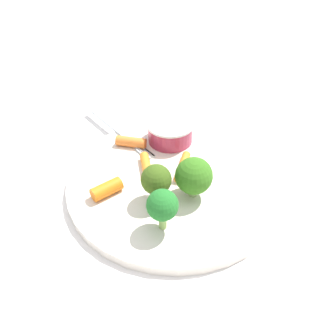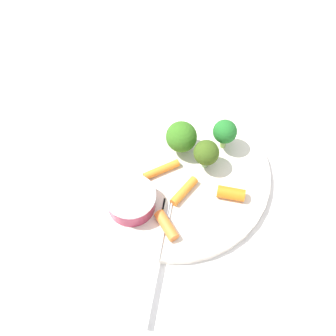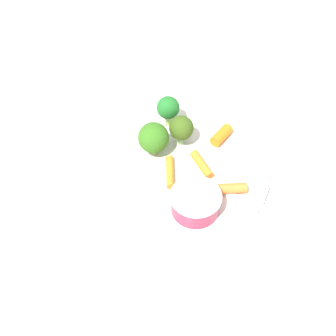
{
  "view_description": "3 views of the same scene",
  "coord_description": "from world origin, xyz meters",
  "px_view_note": "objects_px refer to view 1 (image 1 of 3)",
  "views": [
    {
      "loc": [
        0.27,
        -0.19,
        0.31
      ],
      "look_at": [
        -0.01,
        -0.01,
        0.03
      ],
      "focal_mm": 37.87,
      "sensor_mm": 36.0,
      "label": 1
    },
    {
      "loc": [
        -0.33,
        -0.08,
        0.55
      ],
      "look_at": [
        -0.0,
        0.01,
        0.02
      ],
      "focal_mm": 48.73,
      "sensor_mm": 36.0,
      "label": 2
    },
    {
      "loc": [
        -0.27,
        0.33,
        0.51
      ],
      "look_at": [
        -0.0,
        0.02,
        0.03
      ],
      "focal_mm": 49.74,
      "sensor_mm": 36.0,
      "label": 3
    }
  ],
  "objects_px": {
    "broccoli_floret_0": "(156,180)",
    "carrot_stick_1": "(146,167)",
    "broccoli_floret_1": "(162,206)",
    "fork": "(118,131)",
    "carrot_stick_2": "(182,167)",
    "carrot_stick_3": "(107,189)",
    "sauce_cup": "(170,132)",
    "carrot_stick_0": "(131,142)",
    "plate": "(174,181)",
    "broccoli_floret_2": "(195,176)"
  },
  "relations": [
    {
      "from": "sauce_cup",
      "to": "carrot_stick_0",
      "type": "bearing_deg",
      "value": -110.01
    },
    {
      "from": "carrot_stick_0",
      "to": "fork",
      "type": "distance_m",
      "value": 0.04
    },
    {
      "from": "sauce_cup",
      "to": "carrot_stick_2",
      "type": "bearing_deg",
      "value": -21.22
    },
    {
      "from": "broccoli_floret_0",
      "to": "broccoli_floret_2",
      "type": "bearing_deg",
      "value": 65.76
    },
    {
      "from": "carrot_stick_2",
      "to": "carrot_stick_3",
      "type": "distance_m",
      "value": 0.1
    },
    {
      "from": "broccoli_floret_1",
      "to": "broccoli_floret_2",
      "type": "distance_m",
      "value": 0.06
    },
    {
      "from": "broccoli_floret_0",
      "to": "carrot_stick_2",
      "type": "distance_m",
      "value": 0.07
    },
    {
      "from": "broccoli_floret_2",
      "to": "fork",
      "type": "distance_m",
      "value": 0.17
    },
    {
      "from": "plate",
      "to": "sauce_cup",
      "type": "height_order",
      "value": "sauce_cup"
    },
    {
      "from": "fork",
      "to": "carrot_stick_2",
      "type": "bearing_deg",
      "value": 12.7
    },
    {
      "from": "broccoli_floret_0",
      "to": "broccoli_floret_1",
      "type": "relative_size",
      "value": 0.95
    },
    {
      "from": "carrot_stick_3",
      "to": "sauce_cup",
      "type": "bearing_deg",
      "value": 110.94
    },
    {
      "from": "sauce_cup",
      "to": "broccoli_floret_1",
      "type": "distance_m",
      "value": 0.16
    },
    {
      "from": "broccoli_floret_0",
      "to": "carrot_stick_1",
      "type": "relative_size",
      "value": 1.02
    },
    {
      "from": "broccoli_floret_2",
      "to": "carrot_stick_1",
      "type": "distance_m",
      "value": 0.08
    },
    {
      "from": "plate",
      "to": "carrot_stick_3",
      "type": "height_order",
      "value": "carrot_stick_3"
    },
    {
      "from": "plate",
      "to": "broccoli_floret_0",
      "type": "relative_size",
      "value": 5.49
    },
    {
      "from": "broccoli_floret_0",
      "to": "fork",
      "type": "xyz_separation_m",
      "value": [
        -0.15,
        0.03,
        -0.03
      ]
    },
    {
      "from": "carrot_stick_2",
      "to": "plate",
      "type": "bearing_deg",
      "value": -68.85
    },
    {
      "from": "broccoli_floret_2",
      "to": "sauce_cup",
      "type": "bearing_deg",
      "value": 159.38
    },
    {
      "from": "plate",
      "to": "carrot_stick_0",
      "type": "relative_size",
      "value": 6.46
    },
    {
      "from": "carrot_stick_0",
      "to": "carrot_stick_3",
      "type": "height_order",
      "value": "carrot_stick_3"
    },
    {
      "from": "carrot_stick_1",
      "to": "carrot_stick_2",
      "type": "xyz_separation_m",
      "value": [
        0.03,
        0.04,
        -0.0
      ]
    },
    {
      "from": "sauce_cup",
      "to": "carrot_stick_0",
      "type": "height_order",
      "value": "sauce_cup"
    },
    {
      "from": "sauce_cup",
      "to": "fork",
      "type": "height_order",
      "value": "sauce_cup"
    },
    {
      "from": "sauce_cup",
      "to": "fork",
      "type": "bearing_deg",
      "value": -139.12
    },
    {
      "from": "plate",
      "to": "sauce_cup",
      "type": "bearing_deg",
      "value": 149.09
    },
    {
      "from": "carrot_stick_1",
      "to": "carrot_stick_2",
      "type": "relative_size",
      "value": 0.91
    },
    {
      "from": "broccoli_floret_1",
      "to": "plate",
      "type": "bearing_deg",
      "value": 135.73
    },
    {
      "from": "plate",
      "to": "carrot_stick_1",
      "type": "bearing_deg",
      "value": -146.44
    },
    {
      "from": "plate",
      "to": "carrot_stick_2",
      "type": "height_order",
      "value": "carrot_stick_2"
    },
    {
      "from": "plate",
      "to": "carrot_stick_3",
      "type": "xyz_separation_m",
      "value": [
        -0.02,
        -0.08,
        0.01
      ]
    },
    {
      "from": "plate",
      "to": "broccoli_floret_2",
      "type": "distance_m",
      "value": 0.05
    },
    {
      "from": "plate",
      "to": "carrot_stick_2",
      "type": "bearing_deg",
      "value": 111.15
    },
    {
      "from": "carrot_stick_0",
      "to": "carrot_stick_3",
      "type": "bearing_deg",
      "value": -46.93
    },
    {
      "from": "carrot_stick_1",
      "to": "carrot_stick_3",
      "type": "distance_m",
      "value": 0.06
    },
    {
      "from": "sauce_cup",
      "to": "fork",
      "type": "xyz_separation_m",
      "value": [
        -0.06,
        -0.05,
        -0.01
      ]
    },
    {
      "from": "broccoli_floret_0",
      "to": "carrot_stick_0",
      "type": "relative_size",
      "value": 1.18
    },
    {
      "from": "broccoli_floret_0",
      "to": "carrot_stick_3",
      "type": "bearing_deg",
      "value": -132.64
    },
    {
      "from": "carrot_stick_1",
      "to": "fork",
      "type": "xyz_separation_m",
      "value": [
        -0.1,
        0.01,
        -0.0
      ]
    },
    {
      "from": "broccoli_floret_1",
      "to": "carrot_stick_0",
      "type": "distance_m",
      "value": 0.16
    },
    {
      "from": "broccoli_floret_1",
      "to": "carrot_stick_3",
      "type": "xyz_separation_m",
      "value": [
        -0.08,
        -0.03,
        -0.03
      ]
    },
    {
      "from": "plate",
      "to": "broccoli_floret_1",
      "type": "bearing_deg",
      "value": -44.27
    },
    {
      "from": "carrot_stick_2",
      "to": "fork",
      "type": "bearing_deg",
      "value": -167.3
    },
    {
      "from": "carrot_stick_3",
      "to": "fork",
      "type": "relative_size",
      "value": 0.22
    },
    {
      "from": "broccoli_floret_1",
      "to": "fork",
      "type": "relative_size",
      "value": 0.3
    },
    {
      "from": "plate",
      "to": "broccoli_floret_1",
      "type": "xyz_separation_m",
      "value": [
        0.06,
        -0.06,
        0.04
      ]
    },
    {
      "from": "carrot_stick_1",
      "to": "carrot_stick_3",
      "type": "bearing_deg",
      "value": -79.94
    },
    {
      "from": "broccoli_floret_0",
      "to": "broccoli_floret_2",
      "type": "height_order",
      "value": "broccoli_floret_2"
    },
    {
      "from": "plate",
      "to": "carrot_stick_2",
      "type": "xyz_separation_m",
      "value": [
        -0.01,
        0.02,
        0.01
      ]
    }
  ]
}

